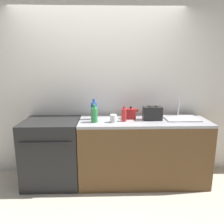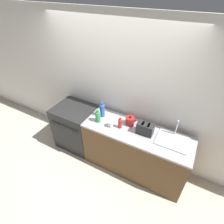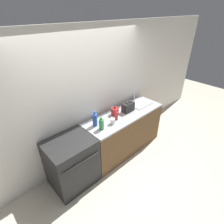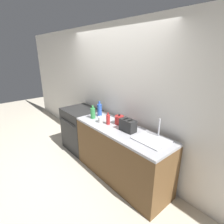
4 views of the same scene
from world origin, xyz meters
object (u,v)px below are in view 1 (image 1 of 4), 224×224
Objects in this scene: toaster at (152,113)px; bottle_blue at (94,111)px; bottle_red at (124,115)px; bottle_green at (94,115)px; kettle at (131,113)px; stove at (52,151)px; cup_white at (113,118)px.

toaster is 0.89× the size of bottle_blue.
bottle_red is (0.41, -0.13, -0.04)m from bottle_blue.
bottle_blue is at bearing 175.76° from toaster.
toaster is at bearing 9.21° from bottle_red.
bottle_red is (0.40, 0.04, -0.02)m from bottle_green.
bottle_green is at bearing -159.59° from kettle.
kettle is 0.31m from toaster.
toaster is (1.42, 0.01, 0.55)m from stove.
toaster is 0.56m from cup_white.
toaster reaches higher than stove.
cup_white reaches higher than stove.
cup_white is (0.26, -0.01, -0.05)m from bottle_green.
bottle_red is at bearing 19.40° from cup_white.
bottle_blue is at bearing 94.50° from bottle_green.
cup_white is at bearing -33.43° from bottle_blue.
bottle_blue reaches higher than toaster.
toaster is 0.82m from bottle_blue.
toaster is 1.25× the size of bottle_red.
bottle_green is 0.83× the size of bottle_blue.
kettle is 0.67× the size of bottle_blue.
stove is 1.01m from cup_white.
kettle is 0.75× the size of toaster.
bottle_green is at bearing 176.87° from cup_white.
stove is 3.19× the size of bottle_blue.
bottle_red is at bearing -126.31° from kettle.
toaster reaches higher than kettle.
stove is 1.25m from kettle.
bottle_green is 1.18× the size of bottle_red.
cup_white is (0.87, -0.11, 0.51)m from stove.
kettle reaches higher than cup_white.
stove is 0.83m from bottle_blue.
bottle_green is 0.16m from bottle_blue.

